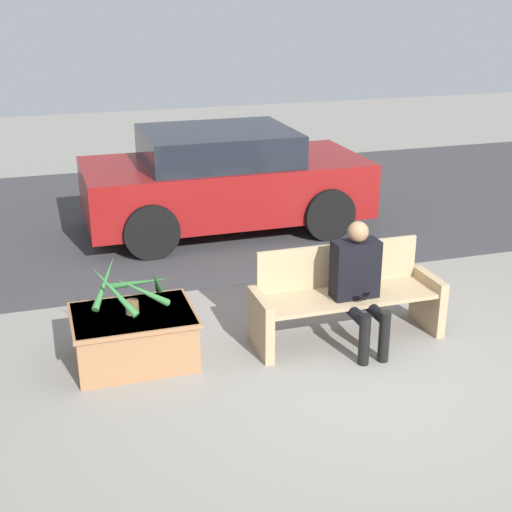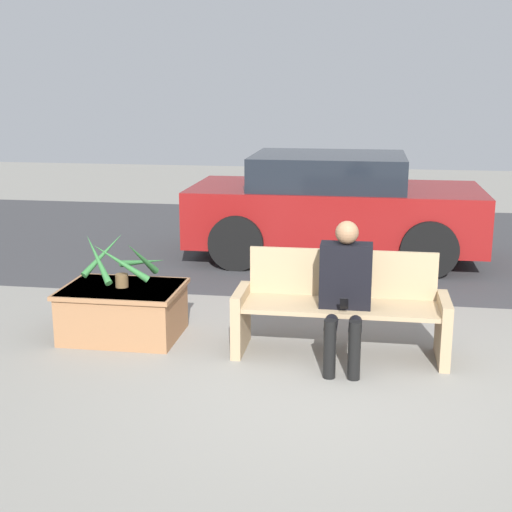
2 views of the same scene
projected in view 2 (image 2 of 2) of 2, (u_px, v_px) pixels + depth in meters
ground_plane at (321, 384)px, 5.74m from camera, size 30.00×30.00×0.00m
road_surface at (344, 243)px, 10.78m from camera, size 20.00×6.00×0.01m
bench at (341, 307)px, 6.31m from camera, size 1.87×0.57×0.90m
person_seated at (345, 287)px, 6.05m from camera, size 0.44×0.63×1.23m
planter_box at (123, 310)px, 6.75m from camera, size 1.11×0.84×0.49m
potted_plant at (121, 262)px, 6.63m from camera, size 0.77×0.77×0.51m
parked_car at (334, 206)px, 9.74m from camera, size 3.91×1.98×1.42m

